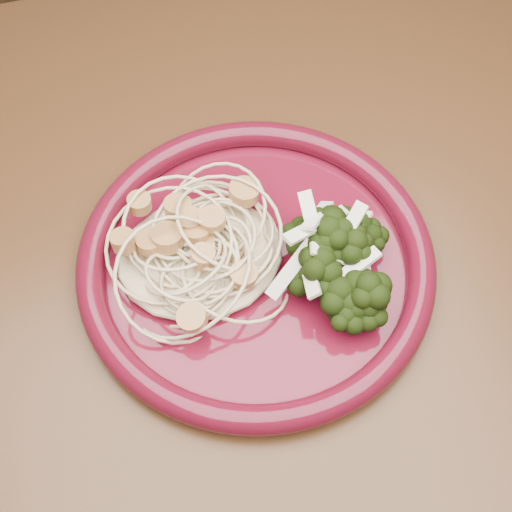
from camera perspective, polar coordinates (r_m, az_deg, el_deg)
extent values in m
plane|color=brown|center=(1.34, 1.17, -16.35)|extent=(3.50, 3.50, 0.00)
cube|color=#472814|center=(0.67, 2.26, 0.38)|extent=(1.20, 0.80, 0.04)
cylinder|color=#540B1A|center=(0.63, 0.00, -0.79)|extent=(0.39, 0.39, 0.01)
torus|color=#540718|center=(0.62, 0.00, -0.31)|extent=(0.40, 0.40, 0.02)
ellipsoid|color=#CCB88F|center=(0.62, -4.55, 0.45)|extent=(0.18, 0.17, 0.03)
ellipsoid|color=black|center=(0.61, 5.67, 0.29)|extent=(0.14, 0.17, 0.05)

